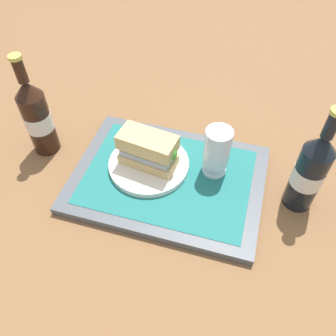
{
  "coord_description": "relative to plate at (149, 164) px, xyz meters",
  "views": [
    {
      "loc": [
        0.14,
        -0.5,
        0.65
      ],
      "look_at": [
        0.0,
        0.0,
        0.05
      ],
      "focal_mm": 37.45,
      "sensor_mm": 36.0,
      "label": 1
    }
  ],
  "objects": [
    {
      "name": "ground_plane",
      "position": [
        0.05,
        -0.02,
        -0.03
      ],
      "size": [
        3.0,
        3.0,
        0.0
      ],
      "primitive_type": "plane",
      "color": "brown"
    },
    {
      "name": "beer_bottle",
      "position": [
        0.35,
        0.01,
        0.08
      ],
      "size": [
        0.07,
        0.07,
        0.27
      ],
      "color": "black",
      "rests_on": "ground_plane"
    },
    {
      "name": "sandwich",
      "position": [
        0.0,
        -0.0,
        0.05
      ],
      "size": [
        0.14,
        0.08,
        0.08
      ],
      "rotation": [
        0.0,
        0.0,
        -0.14
      ],
      "color": "tan",
      "rests_on": "plate"
    },
    {
      "name": "tray",
      "position": [
        0.05,
        -0.02,
        -0.02
      ],
      "size": [
        0.44,
        0.32,
        0.02
      ],
      "primitive_type": "cube",
      "color": "#4C5156",
      "rests_on": "ground_plane"
    },
    {
      "name": "second_bottle",
      "position": [
        -0.28,
        0.01,
        0.08
      ],
      "size": [
        0.07,
        0.07,
        0.27
      ],
      "color": "black",
      "rests_on": "ground_plane"
    },
    {
      "name": "placemat",
      "position": [
        0.05,
        -0.02,
        -0.01
      ],
      "size": [
        0.38,
        0.27,
        0.0
      ],
      "primitive_type": "cube",
      "color": "#1E6B66",
      "rests_on": "tray"
    },
    {
      "name": "beer_glass",
      "position": [
        0.15,
        0.03,
        0.06
      ],
      "size": [
        0.06,
        0.06,
        0.12
      ],
      "color": "silver",
      "rests_on": "placemat"
    },
    {
      "name": "plate",
      "position": [
        0.0,
        0.0,
        0.0
      ],
      "size": [
        0.19,
        0.19,
        0.01
      ],
      "primitive_type": "cylinder",
      "color": "silver",
      "rests_on": "placemat"
    }
  ]
}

